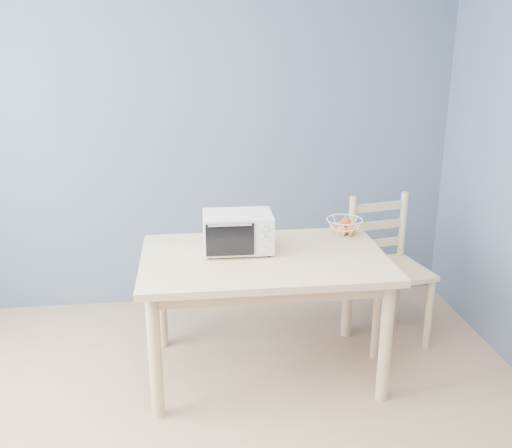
{
  "coord_description": "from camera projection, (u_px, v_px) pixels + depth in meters",
  "views": [
    {
      "loc": [
        0.06,
        -1.85,
        1.92
      ],
      "look_at": [
        0.43,
        1.21,
        0.93
      ],
      "focal_mm": 40.0,
      "sensor_mm": 36.0,
      "label": 1
    }
  ],
  "objects": [
    {
      "name": "room",
      "position": [
        173.0,
        234.0,
        1.93
      ],
      "size": [
        4.01,
        4.51,
        2.61
      ],
      "color": "tan",
      "rests_on": "ground"
    },
    {
      "name": "toaster_oven",
      "position": [
        235.0,
        232.0,
        3.29
      ],
      "size": [
        0.4,
        0.3,
        0.23
      ],
      "rotation": [
        0.0,
        0.0,
        -0.02
      ],
      "color": "white",
      "rests_on": "dining_table"
    },
    {
      "name": "fruit_basket",
      "position": [
        344.0,
        226.0,
        3.59
      ],
      "size": [
        0.29,
        0.29,
        0.12
      ],
      "rotation": [
        0.0,
        0.0,
        -0.32
      ],
      "color": "white",
      "rests_on": "dining_table"
    },
    {
      "name": "dining_table",
      "position": [
        264.0,
        272.0,
        3.29
      ],
      "size": [
        1.4,
        0.9,
        0.75
      ],
      "color": "#D9B282",
      "rests_on": "ground"
    },
    {
      "name": "dining_chair",
      "position": [
        386.0,
        271.0,
        3.76
      ],
      "size": [
        0.53,
        0.53,
        0.96
      ],
      "rotation": [
        0.0,
        0.0,
        0.19
      ],
      "color": "#D9B282",
      "rests_on": "ground"
    }
  ]
}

